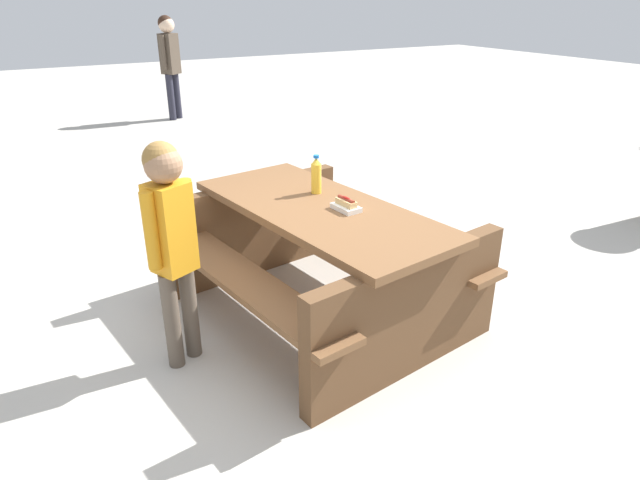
{
  "coord_description": "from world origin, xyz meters",
  "views": [
    {
      "loc": [
        2.77,
        -1.58,
        1.95
      ],
      "look_at": [
        0.0,
        0.0,
        0.52
      ],
      "focal_mm": 31.3,
      "sensor_mm": 36.0,
      "label": 1
    }
  ],
  "objects_px": {
    "picnic_table": "(320,252)",
    "hotdog_tray": "(346,205)",
    "bystander_adult": "(169,54)",
    "child_in_coat": "(170,229)",
    "soda_bottle": "(316,176)"
  },
  "relations": [
    {
      "from": "picnic_table",
      "to": "bystander_adult",
      "type": "relative_size",
      "value": 1.23
    },
    {
      "from": "picnic_table",
      "to": "child_in_coat",
      "type": "bearing_deg",
      "value": -86.45
    },
    {
      "from": "child_in_coat",
      "to": "hotdog_tray",
      "type": "bearing_deg",
      "value": 85.9
    },
    {
      "from": "soda_bottle",
      "to": "child_in_coat",
      "type": "xyz_separation_m",
      "value": [
        0.29,
        -1.04,
        -0.05
      ]
    },
    {
      "from": "soda_bottle",
      "to": "child_in_coat",
      "type": "bearing_deg",
      "value": -74.47
    },
    {
      "from": "child_in_coat",
      "to": "bystander_adult",
      "type": "bearing_deg",
      "value": 163.98
    },
    {
      "from": "bystander_adult",
      "to": "soda_bottle",
      "type": "bearing_deg",
      "value": -7.76
    },
    {
      "from": "picnic_table",
      "to": "hotdog_tray",
      "type": "xyz_separation_m",
      "value": [
        0.13,
        0.1,
        0.34
      ]
    },
    {
      "from": "picnic_table",
      "to": "hotdog_tray",
      "type": "height_order",
      "value": "hotdog_tray"
    },
    {
      "from": "hotdog_tray",
      "to": "child_in_coat",
      "type": "bearing_deg",
      "value": -94.1
    },
    {
      "from": "picnic_table",
      "to": "child_in_coat",
      "type": "height_order",
      "value": "child_in_coat"
    },
    {
      "from": "picnic_table",
      "to": "child_in_coat",
      "type": "relative_size",
      "value": 1.55
    },
    {
      "from": "bystander_adult",
      "to": "child_in_coat",
      "type": "bearing_deg",
      "value": -16.02
    },
    {
      "from": "hotdog_tray",
      "to": "picnic_table",
      "type": "bearing_deg",
      "value": -141.72
    },
    {
      "from": "picnic_table",
      "to": "soda_bottle",
      "type": "distance_m",
      "value": 0.49
    }
  ]
}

